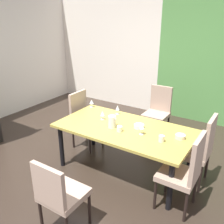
% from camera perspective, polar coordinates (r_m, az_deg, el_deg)
% --- Properties ---
extents(ground_plane, '(6.01, 5.71, 0.02)m').
position_cam_1_polar(ground_plane, '(4.13, -5.53, -12.22)').
color(ground_plane, '#2F251D').
extents(back_panel_interior, '(2.97, 0.10, 2.84)m').
position_cam_1_polar(back_panel_interior, '(6.64, -1.36, 14.27)').
color(back_panel_interior, silver).
rests_on(back_panel_interior, ground_plane).
extents(dining_table, '(1.98, 1.02, 0.74)m').
position_cam_1_polar(dining_table, '(3.68, 2.79, -4.55)').
color(dining_table, '#AE9A42').
rests_on(dining_table, ground_plane).
extents(chair_head_near, '(0.44, 0.44, 0.93)m').
position_cam_1_polar(chair_head_near, '(2.82, -12.09, -17.75)').
color(chair_head_near, tan).
rests_on(chair_head_near, ground_plane).
extents(chair_right_near, '(0.44, 0.44, 1.04)m').
position_cam_1_polar(chair_right_near, '(3.14, 16.41, -12.65)').
color(chair_right_near, tan).
rests_on(chair_right_near, ground_plane).
extents(chair_left_far, '(0.44, 0.44, 1.00)m').
position_cam_1_polar(chair_left_far, '(4.48, -6.50, -1.18)').
color(chair_left_far, tan).
rests_on(chair_left_far, ground_plane).
extents(chair_head_far, '(0.44, 0.45, 0.99)m').
position_cam_1_polar(chair_head_far, '(4.90, 10.48, 0.57)').
color(chair_head_far, tan).
rests_on(chair_head_far, ground_plane).
extents(chair_right_far, '(0.44, 0.44, 1.04)m').
position_cam_1_polar(chair_right_far, '(3.67, 19.34, -7.72)').
color(chair_right_far, tan).
rests_on(chair_right_far, ground_plane).
extents(wine_glass_right, '(0.07, 0.07, 0.14)m').
position_cam_1_polar(wine_glass_right, '(3.86, -2.18, -0.37)').
color(wine_glass_right, silver).
rests_on(wine_glass_right, dining_table).
extents(wine_glass_corner, '(0.07, 0.07, 0.13)m').
position_cam_1_polar(wine_glass_corner, '(4.39, -4.69, 2.30)').
color(wine_glass_corner, silver).
rests_on(wine_glass_corner, dining_table).
extents(wine_glass_center, '(0.08, 0.08, 0.16)m').
position_cam_1_polar(wine_glass_center, '(3.41, 6.84, -3.30)').
color(wine_glass_center, silver).
rests_on(wine_glass_center, dining_table).
extents(wine_glass_near_window, '(0.07, 0.07, 0.15)m').
position_cam_1_polar(wine_glass_near_window, '(4.07, 1.28, 0.90)').
color(wine_glass_near_window, silver).
rests_on(wine_glass_near_window, dining_table).
extents(serving_bowl_east, '(0.13, 0.13, 0.05)m').
position_cam_1_polar(serving_bowl_east, '(3.44, 15.34, -5.44)').
color(serving_bowl_east, beige).
rests_on(serving_bowl_east, dining_table).
extents(serving_bowl_north, '(0.15, 0.15, 0.05)m').
position_cam_1_polar(serving_bowl_north, '(3.63, 6.19, -3.25)').
color(serving_bowl_north, white).
rests_on(serving_bowl_north, dining_table).
extents(cup_near_shelf, '(0.08, 0.08, 0.08)m').
position_cam_1_polar(cup_near_shelf, '(3.51, 1.74, -3.86)').
color(cup_near_shelf, white).
rests_on(cup_near_shelf, dining_table).
extents(cup_rear, '(0.08, 0.08, 0.09)m').
position_cam_1_polar(cup_rear, '(3.30, 11.25, -5.99)').
color(cup_rear, silver).
rests_on(cup_rear, dining_table).
extents(pitcher_west, '(0.13, 0.11, 0.18)m').
position_cam_1_polar(pitcher_west, '(3.60, 0.05, -2.22)').
color(pitcher_west, silver).
rests_on(pitcher_west, dining_table).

